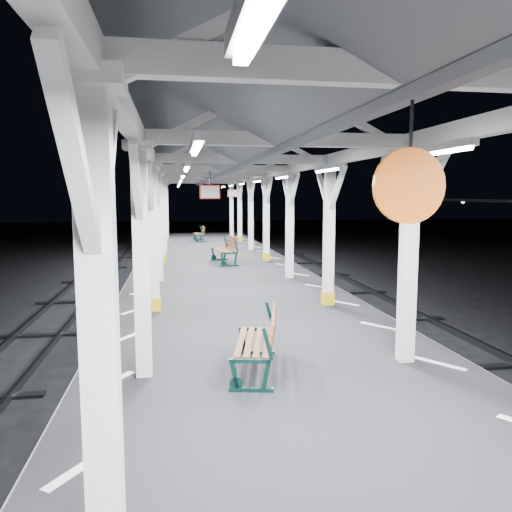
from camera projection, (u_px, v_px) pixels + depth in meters
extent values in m
plane|color=black|center=(258.00, 382.00, 9.60)|extent=(120.00, 120.00, 0.00)
cube|color=black|center=(258.00, 357.00, 9.54)|extent=(6.00, 50.00, 1.00)
cube|color=silver|center=(126.00, 338.00, 9.09)|extent=(1.00, 48.00, 0.01)
cube|color=silver|center=(380.00, 326.00, 9.87)|extent=(1.00, 48.00, 0.01)
cube|color=#2D2D33|center=(12.00, 393.00, 8.88)|extent=(0.08, 60.00, 0.16)
cube|color=#2D2D33|center=(470.00, 366.00, 10.30)|extent=(0.08, 60.00, 0.16)
cube|color=black|center=(494.00, 367.00, 10.40)|extent=(2.20, 0.22, 0.06)
cube|color=silver|center=(100.00, 356.00, 3.09)|extent=(0.22, 0.22, 3.20)
cube|color=silver|center=(89.00, 79.00, 2.88)|extent=(0.40, 0.40, 0.12)
cube|color=silver|center=(106.00, 172.00, 3.49)|extent=(0.10, 0.99, 0.99)
cube|color=silver|center=(75.00, 162.00, 2.41)|extent=(0.10, 0.99, 0.99)
cube|color=silver|center=(142.00, 266.00, 7.01)|extent=(0.22, 0.22, 3.20)
cube|color=silver|center=(138.00, 146.00, 6.80)|extent=(0.40, 0.40, 0.12)
cube|color=silver|center=(142.00, 184.00, 7.40)|extent=(0.10, 0.99, 0.99)
cube|color=silver|center=(136.00, 182.00, 6.33)|extent=(0.10, 0.99, 0.99)
cube|color=silver|center=(153.00, 240.00, 10.92)|extent=(0.22, 0.22, 3.20)
cube|color=silver|center=(151.00, 164.00, 10.72)|extent=(0.40, 0.40, 0.12)
cube|color=gold|center=(155.00, 304.00, 11.10)|extent=(0.26, 0.26, 0.30)
cube|color=silver|center=(153.00, 188.00, 11.32)|extent=(0.10, 0.99, 0.99)
cube|color=silver|center=(151.00, 187.00, 10.24)|extent=(0.10, 0.99, 0.99)
cube|color=silver|center=(159.00, 228.00, 14.84)|extent=(0.22, 0.22, 3.20)
cube|color=silver|center=(157.00, 172.00, 14.64)|extent=(0.40, 0.40, 0.12)
cube|color=silver|center=(158.00, 190.00, 15.24)|extent=(0.10, 0.99, 0.99)
cube|color=silver|center=(157.00, 189.00, 14.16)|extent=(0.10, 0.99, 0.99)
cube|color=silver|center=(162.00, 221.00, 18.76)|extent=(0.22, 0.22, 3.20)
cube|color=silver|center=(161.00, 177.00, 18.56)|extent=(0.40, 0.40, 0.12)
cube|color=gold|center=(163.00, 259.00, 18.93)|extent=(0.26, 0.26, 0.30)
cube|color=silver|center=(162.00, 191.00, 19.16)|extent=(0.10, 0.99, 0.99)
cube|color=silver|center=(161.00, 190.00, 18.08)|extent=(0.10, 0.99, 0.99)
cube|color=silver|center=(164.00, 217.00, 22.68)|extent=(0.22, 0.22, 3.20)
cube|color=silver|center=(163.00, 180.00, 22.47)|extent=(0.40, 0.40, 0.12)
cube|color=silver|center=(164.00, 191.00, 23.08)|extent=(0.10, 0.99, 0.99)
cube|color=silver|center=(163.00, 191.00, 22.00)|extent=(0.10, 0.99, 0.99)
cube|color=silver|center=(165.00, 213.00, 26.60)|extent=(0.22, 0.22, 3.20)
cube|color=silver|center=(165.00, 182.00, 26.39)|extent=(0.40, 0.40, 0.12)
cube|color=gold|center=(166.00, 240.00, 26.77)|extent=(0.26, 0.26, 0.30)
cube|color=silver|center=(165.00, 192.00, 26.99)|extent=(0.10, 0.99, 0.99)
cube|color=silver|center=(165.00, 192.00, 25.92)|extent=(0.10, 0.99, 0.99)
cube|color=silver|center=(167.00, 211.00, 30.51)|extent=(0.22, 0.22, 3.20)
cube|color=silver|center=(166.00, 184.00, 30.31)|extent=(0.40, 0.40, 0.12)
cube|color=silver|center=(166.00, 192.00, 30.91)|extent=(0.10, 0.99, 0.99)
cube|color=silver|center=(166.00, 192.00, 29.83)|extent=(0.10, 0.99, 0.99)
cube|color=silver|center=(408.00, 260.00, 7.65)|extent=(0.22, 0.22, 3.20)
cube|color=silver|center=(412.00, 150.00, 7.44)|extent=(0.40, 0.40, 0.12)
cube|color=silver|center=(395.00, 185.00, 8.04)|extent=(0.10, 0.99, 0.99)
cube|color=silver|center=(429.00, 183.00, 6.97)|extent=(0.10, 0.99, 0.99)
cube|color=silver|center=(329.00, 238.00, 11.56)|extent=(0.22, 0.22, 3.20)
cube|color=silver|center=(330.00, 165.00, 11.36)|extent=(0.40, 0.40, 0.12)
cube|color=gold|center=(328.00, 298.00, 11.74)|extent=(0.26, 0.26, 0.30)
cube|color=silver|center=(323.00, 188.00, 11.96)|extent=(0.10, 0.99, 0.99)
cube|color=silver|center=(337.00, 188.00, 10.88)|extent=(0.10, 0.99, 0.99)
cube|color=silver|center=(290.00, 227.00, 15.48)|extent=(0.22, 0.22, 3.20)
cube|color=silver|center=(290.00, 173.00, 15.28)|extent=(0.40, 0.40, 0.12)
cube|color=silver|center=(286.00, 190.00, 15.88)|extent=(0.10, 0.99, 0.99)
cube|color=silver|center=(294.00, 189.00, 14.80)|extent=(0.10, 0.99, 0.99)
cube|color=silver|center=(266.00, 220.00, 19.40)|extent=(0.22, 0.22, 3.20)
cube|color=silver|center=(266.00, 177.00, 19.20)|extent=(0.40, 0.40, 0.12)
cube|color=gold|center=(266.00, 257.00, 19.57)|extent=(0.26, 0.26, 0.30)
cube|color=silver|center=(264.00, 191.00, 19.80)|extent=(0.10, 0.99, 0.99)
cube|color=silver|center=(269.00, 191.00, 18.72)|extent=(0.10, 0.99, 0.99)
cube|color=silver|center=(251.00, 216.00, 23.32)|extent=(0.22, 0.22, 3.20)
cube|color=silver|center=(251.00, 180.00, 23.12)|extent=(0.40, 0.40, 0.12)
cube|color=silver|center=(249.00, 191.00, 23.72)|extent=(0.10, 0.99, 0.99)
cube|color=silver|center=(253.00, 191.00, 22.64)|extent=(0.10, 0.99, 0.99)
cube|color=silver|center=(240.00, 213.00, 27.24)|extent=(0.22, 0.22, 3.20)
cube|color=silver|center=(240.00, 182.00, 27.03)|extent=(0.40, 0.40, 0.12)
cube|color=gold|center=(240.00, 239.00, 27.41)|extent=(0.26, 0.26, 0.30)
cube|color=silver|center=(238.00, 192.00, 27.63)|extent=(0.10, 0.99, 0.99)
cube|color=silver|center=(241.00, 192.00, 26.56)|extent=(0.10, 0.99, 0.99)
cube|color=silver|center=(231.00, 211.00, 31.15)|extent=(0.22, 0.22, 3.20)
cube|color=silver|center=(231.00, 184.00, 30.95)|extent=(0.40, 0.40, 0.12)
cube|color=silver|center=(230.00, 192.00, 31.55)|extent=(0.10, 0.99, 0.99)
cube|color=silver|center=(232.00, 192.00, 30.47)|extent=(0.10, 0.99, 0.99)
cube|color=silver|center=(146.00, 150.00, 8.75)|extent=(0.18, 48.00, 0.24)
cube|color=silver|center=(363.00, 153.00, 9.39)|extent=(0.18, 48.00, 0.24)
cube|color=silver|center=(413.00, 71.00, 3.19)|extent=(4.20, 0.14, 0.20)
cube|color=silver|center=(281.00, 139.00, 7.11)|extent=(4.20, 0.14, 0.20)
cube|color=silver|center=(243.00, 159.00, 11.03)|extent=(4.20, 0.14, 0.20)
cube|color=silver|center=(225.00, 168.00, 14.94)|extent=(4.20, 0.14, 0.20)
cube|color=silver|center=(214.00, 174.00, 18.86)|extent=(4.20, 0.14, 0.20)
cube|color=silver|center=(208.00, 177.00, 22.78)|extent=(4.20, 0.14, 0.20)
cube|color=silver|center=(203.00, 180.00, 26.70)|extent=(4.20, 0.14, 0.20)
cube|color=silver|center=(199.00, 182.00, 30.62)|extent=(4.20, 0.14, 0.20)
cube|color=silver|center=(258.00, 99.00, 8.95)|extent=(0.16, 48.00, 0.20)
cube|color=#53575B|center=(186.00, 119.00, 8.79)|extent=(2.80, 49.00, 1.45)
cube|color=#53575B|center=(328.00, 122.00, 9.21)|extent=(2.80, 49.00, 1.45)
cube|color=silver|center=(196.00, 144.00, 4.97)|extent=(0.10, 1.35, 0.08)
cube|color=white|center=(196.00, 149.00, 4.98)|extent=(0.05, 1.25, 0.05)
cube|color=silver|center=(186.00, 166.00, 8.89)|extent=(0.10, 1.35, 0.08)
cube|color=white|center=(187.00, 169.00, 8.90)|extent=(0.05, 1.25, 0.05)
cube|color=silver|center=(183.00, 175.00, 12.81)|extent=(0.10, 1.35, 0.08)
cube|color=white|center=(183.00, 177.00, 12.82)|extent=(0.05, 1.25, 0.05)
cube|color=silver|center=(181.00, 180.00, 16.73)|extent=(0.10, 1.35, 0.08)
cube|color=white|center=(181.00, 181.00, 16.74)|extent=(0.05, 1.25, 0.05)
cube|color=silver|center=(179.00, 182.00, 20.65)|extent=(0.10, 1.35, 0.08)
cube|color=white|center=(179.00, 184.00, 20.65)|extent=(0.05, 1.25, 0.05)
cube|color=silver|center=(179.00, 184.00, 24.57)|extent=(0.10, 1.35, 0.08)
cube|color=white|center=(179.00, 185.00, 24.57)|extent=(0.05, 1.25, 0.05)
cube|color=silver|center=(178.00, 186.00, 28.48)|extent=(0.10, 1.35, 0.08)
cube|color=white|center=(178.00, 187.00, 28.49)|extent=(0.05, 1.25, 0.05)
cube|color=silver|center=(438.00, 148.00, 5.39)|extent=(0.10, 1.35, 0.08)
cube|color=white|center=(438.00, 152.00, 5.40)|extent=(0.05, 1.25, 0.05)
cube|color=silver|center=(327.00, 167.00, 9.31)|extent=(0.10, 1.35, 0.08)
cube|color=white|center=(327.00, 170.00, 9.32)|extent=(0.05, 1.25, 0.05)
cube|color=silver|center=(282.00, 176.00, 13.23)|extent=(0.10, 1.35, 0.08)
cube|color=white|center=(282.00, 177.00, 13.23)|extent=(0.05, 1.25, 0.05)
cube|color=silver|center=(257.00, 180.00, 17.15)|extent=(0.10, 1.35, 0.08)
cube|color=white|center=(257.00, 181.00, 17.15)|extent=(0.05, 1.25, 0.05)
cube|color=silver|center=(242.00, 183.00, 21.06)|extent=(0.10, 1.35, 0.08)
cube|color=white|center=(242.00, 184.00, 21.07)|extent=(0.05, 1.25, 0.05)
cube|color=silver|center=(231.00, 185.00, 24.98)|extent=(0.10, 1.35, 0.08)
cube|color=white|center=(231.00, 186.00, 24.99)|extent=(0.05, 1.25, 0.05)
cube|color=silver|center=(223.00, 186.00, 28.90)|extent=(0.10, 1.35, 0.08)
cube|color=white|center=(223.00, 187.00, 28.91)|extent=(0.05, 1.25, 0.05)
cylinder|color=black|center=(411.00, 124.00, 3.23)|extent=(0.02, 0.02, 0.30)
cylinder|color=#E3550C|center=(409.00, 186.00, 3.28)|extent=(0.50, 0.04, 0.50)
cylinder|color=black|center=(210.00, 177.00, 12.35)|extent=(0.02, 0.02, 0.36)
cube|color=red|center=(210.00, 192.00, 12.40)|extent=(0.50, 0.03, 0.35)
cube|color=white|center=(210.00, 192.00, 12.40)|extent=(0.44, 0.04, 0.29)
cylinder|color=black|center=(233.00, 186.00, 23.48)|extent=(0.02, 0.02, 0.36)
cube|color=red|center=(233.00, 193.00, 23.52)|extent=(0.50, 0.03, 0.35)
cube|color=white|center=(233.00, 193.00, 23.52)|extent=(0.44, 0.05, 0.29)
cube|color=black|center=(411.00, 224.00, 33.19)|extent=(0.20, 0.20, 3.30)
sphere|color=silver|center=(463.00, 202.00, 27.12)|extent=(0.20, 0.20, 0.20)
sphere|color=silver|center=(411.00, 200.00, 33.00)|extent=(0.20, 0.20, 0.20)
cube|color=black|center=(251.00, 390.00, 6.59)|extent=(0.59, 0.18, 0.06)
cube|color=black|center=(235.00, 375.00, 6.57)|extent=(0.16, 0.08, 0.46)
cube|color=black|center=(266.00, 376.00, 6.55)|extent=(0.14, 0.08, 0.46)
cube|color=black|center=(268.00, 344.00, 6.50)|extent=(0.17, 0.08, 0.43)
cube|color=black|center=(256.00, 352.00, 8.15)|extent=(0.59, 0.18, 0.06)
cube|color=black|center=(243.00, 341.00, 8.14)|extent=(0.16, 0.08, 0.46)
cube|color=black|center=(269.00, 341.00, 8.12)|extent=(0.14, 0.08, 0.46)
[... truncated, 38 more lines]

